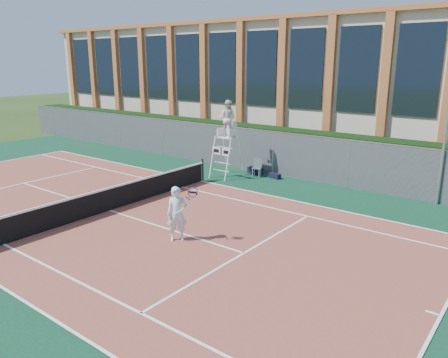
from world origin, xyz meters
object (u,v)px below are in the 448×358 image
Objects in this scene: tennis_player at (177,214)px; steel_pole at (443,155)px; umpire_chair at (227,120)px; plastic_chair at (257,166)px.

steel_pole is at bearing 58.01° from tennis_player.
steel_pole is 9.64m from umpire_chair.
plastic_chair is at bearing 38.80° from umpire_chair.
umpire_chair is 8.62m from tennis_player.
umpire_chair reaches higher than tennis_player.
umpire_chair is at bearing -141.20° from plastic_chair.
plastic_chair is (1.18, 0.95, -2.29)m from umpire_chair.
umpire_chair is (-9.46, -1.65, 0.78)m from steel_pole.
tennis_player is (2.55, -8.49, 0.39)m from plastic_chair.
umpire_chair is 2.16× the size of tennis_player.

